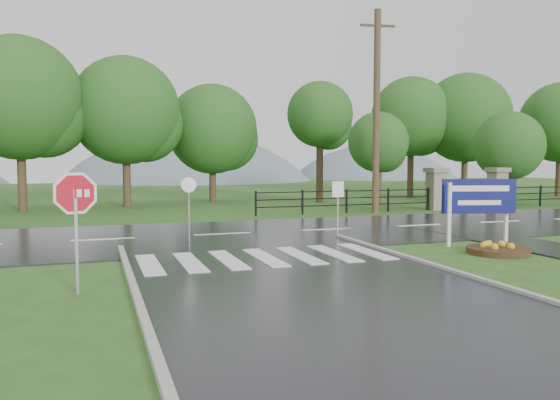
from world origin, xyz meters
name	(u,v)px	position (x,y,z in m)	size (l,w,h in m)	color
ground	(348,307)	(0.00, 0.00, 0.00)	(120.00, 120.00, 0.00)	#2B571D
main_road	(222,235)	(0.00, 10.00, 0.00)	(90.00, 8.00, 0.04)	black
walkway	(546,248)	(8.50, 4.00, 0.00)	(2.20, 11.00, 0.04)	#29292C
crosswalk	(265,257)	(0.00, 5.00, 0.06)	(6.50, 2.80, 0.02)	silver
pillar_west	(436,188)	(13.00, 16.00, 1.18)	(1.00, 1.00, 2.24)	gray
pillar_east	(497,187)	(17.00, 16.00, 1.18)	(1.00, 1.00, 2.24)	gray
fence_west	(347,199)	(7.75, 16.00, 0.72)	(9.58, 0.08, 1.20)	black
hills	(156,296)	(3.49, 65.00, -15.54)	(102.00, 48.00, 48.00)	slate
treeline	(186,204)	(1.00, 24.00, 0.00)	(83.20, 5.20, 10.00)	#1F5119
stop_sign	(76,204)	(-4.61, 2.62, 1.79)	(1.12, 0.23, 2.56)	#939399
estate_billboard	(479,200)	(7.06, 5.27, 1.41)	(2.28, 0.68, 2.06)	silver
flower_bed	(498,249)	(6.50, 3.72, 0.13)	(1.72, 1.72, 0.34)	#332111
reg_sign_small	(338,198)	(3.46, 7.87, 1.39)	(0.43, 0.06, 1.94)	#939399
reg_sign_round	(189,201)	(-1.39, 8.70, 1.34)	(0.49, 0.07, 2.10)	#939399
utility_pole_east	(377,111)	(9.10, 15.50, 5.08)	(1.77, 0.40, 10.00)	#473523
entrance_tree_left	(378,143)	(10.34, 17.50, 3.59)	(3.25, 3.25, 5.25)	#3D2B1C
entrance_tree_right	(509,146)	(19.05, 17.50, 3.48)	(4.07, 4.07, 5.53)	#3D2B1C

